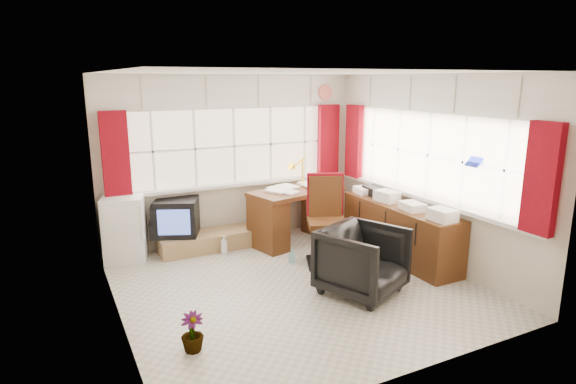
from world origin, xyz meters
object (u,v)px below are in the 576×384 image
object	(u,v)px
desk_lamp	(302,165)
mini_fridge	(125,229)
crt_tv	(177,217)
desk	(296,213)
office_chair	(362,261)
radiator	(334,241)
credenza	(399,230)
task_chair	(326,216)
tv_bench	(207,241)

from	to	relation	value
desk_lamp	mini_fridge	distance (m)	2.76
desk_lamp	crt_tv	size ratio (longest dim) A/B	0.61
desk	crt_tv	distance (m)	1.77
office_chair	radiator	distance (m)	1.23
radiator	credenza	size ratio (longest dim) A/B	0.27
desk_lamp	mini_fridge	world-z (taller)	desk_lamp
office_chair	credenza	distance (m)	1.33
office_chair	task_chair	bearing A→B (deg)	58.51
radiator	credenza	xyz separation A→B (m)	(0.77, -0.45, 0.17)
desk_lamp	tv_bench	bearing A→B (deg)	178.49
radiator	desk	bearing A→B (deg)	102.93
credenza	mini_fridge	distance (m)	3.76
office_chair	mini_fridge	size ratio (longest dim) A/B	0.96
tv_bench	crt_tv	bearing A→B (deg)	164.21
credenza	crt_tv	bearing A→B (deg)	148.61
mini_fridge	crt_tv	bearing A→B (deg)	2.55
radiator	crt_tv	size ratio (longest dim) A/B	0.72
radiator	crt_tv	bearing A→B (deg)	148.19
task_chair	radiator	distance (m)	0.48
mini_fridge	office_chair	bearing A→B (deg)	-45.49
credenza	tv_bench	world-z (taller)	credenza
desk_lamp	office_chair	size ratio (longest dim) A/B	0.52
credenza	crt_tv	distance (m)	3.14
tv_bench	mini_fridge	world-z (taller)	mini_fridge
desk	task_chair	distance (m)	0.92
desk	credenza	world-z (taller)	same
office_chair	radiator	bearing A→B (deg)	49.20
tv_bench	crt_tv	xyz separation A→B (m)	(-0.40, 0.11, 0.39)
office_chair	tv_bench	xyz separation A→B (m)	(-1.15, 2.23, -0.27)
radiator	mini_fridge	distance (m)	2.88
task_chair	mini_fridge	xyz separation A→B (m)	(-2.42, 1.26, -0.19)
radiator	crt_tv	world-z (taller)	crt_tv
desk	mini_fridge	distance (m)	2.47
desk_lamp	radiator	size ratio (longest dim) A/B	0.85
task_chair	crt_tv	bearing A→B (deg)	142.73
desk	mini_fridge	size ratio (longest dim) A/B	1.69
office_chair	radiator	xyz separation A→B (m)	(0.36, 1.16, -0.18)
desk_lamp	crt_tv	xyz separation A→B (m)	(-1.95, 0.15, -0.61)
desk	radiator	size ratio (longest dim) A/B	2.86
office_chair	tv_bench	bearing A→B (deg)	93.57
crt_tv	task_chair	bearing A→B (deg)	-37.27
radiator	tv_bench	distance (m)	1.85
desk_lamp	task_chair	xyz separation A→B (m)	(-0.26, -1.13, -0.49)
credenza	mini_fridge	size ratio (longest dim) A/B	2.21
tv_bench	mini_fridge	bearing A→B (deg)	175.93
task_chair	tv_bench	world-z (taller)	task_chair
task_chair	tv_bench	size ratio (longest dim) A/B	0.86
radiator	tv_bench	xyz separation A→B (m)	(-1.51, 1.07, -0.09)
tv_bench	mini_fridge	size ratio (longest dim) A/B	1.55
credenza	desk_lamp	bearing A→B (deg)	116.16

